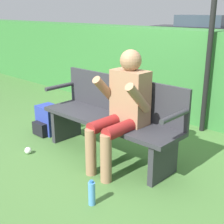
{
  "coord_description": "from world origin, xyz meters",
  "views": [
    {
      "loc": [
        2.23,
        -2.34,
        1.6
      ],
      "look_at": [
        0.15,
        -0.1,
        0.58
      ],
      "focal_mm": 50.0,
      "sensor_mm": 36.0,
      "label": 1
    }
  ],
  "objects_px": {
    "person_seated": "(123,105)",
    "water_bottle": "(92,193)",
    "parked_car": "(201,30)",
    "signpost": "(214,2)",
    "park_bench": "(112,117)",
    "backpack": "(48,120)"
  },
  "relations": [
    {
      "from": "water_bottle",
      "to": "parked_car",
      "type": "relative_size",
      "value": 0.05
    },
    {
      "from": "park_bench",
      "to": "parked_car",
      "type": "relative_size",
      "value": 0.36
    },
    {
      "from": "water_bottle",
      "to": "signpost",
      "type": "distance_m",
      "value": 2.72
    },
    {
      "from": "park_bench",
      "to": "signpost",
      "type": "distance_m",
      "value": 1.88
    },
    {
      "from": "person_seated",
      "to": "water_bottle",
      "type": "relative_size",
      "value": 5.26
    },
    {
      "from": "person_seated",
      "to": "backpack",
      "type": "relative_size",
      "value": 3.23
    },
    {
      "from": "park_bench",
      "to": "water_bottle",
      "type": "height_order",
      "value": "park_bench"
    },
    {
      "from": "backpack",
      "to": "parked_car",
      "type": "relative_size",
      "value": 0.08
    },
    {
      "from": "person_seated",
      "to": "backpack",
      "type": "height_order",
      "value": "person_seated"
    },
    {
      "from": "person_seated",
      "to": "park_bench",
      "type": "bearing_deg",
      "value": 153.95
    },
    {
      "from": "person_seated",
      "to": "signpost",
      "type": "distance_m",
      "value": 1.81
    },
    {
      "from": "person_seated",
      "to": "parked_car",
      "type": "relative_size",
      "value": 0.26
    },
    {
      "from": "park_bench",
      "to": "backpack",
      "type": "xyz_separation_m",
      "value": [
        -1.06,
        -0.12,
        -0.27
      ]
    },
    {
      "from": "park_bench",
      "to": "parked_car",
      "type": "height_order",
      "value": "parked_car"
    },
    {
      "from": "parked_car",
      "to": "signpost",
      "type": "bearing_deg",
      "value": -72.31
    },
    {
      "from": "park_bench",
      "to": "backpack",
      "type": "relative_size",
      "value": 4.56
    },
    {
      "from": "person_seated",
      "to": "parked_car",
      "type": "xyz_separation_m",
      "value": [
        -5.34,
        11.78,
        -0.05
      ]
    },
    {
      "from": "park_bench",
      "to": "backpack",
      "type": "distance_m",
      "value": 1.11
    },
    {
      "from": "parked_car",
      "to": "person_seated",
      "type": "bearing_deg",
      "value": -76.0
    },
    {
      "from": "water_bottle",
      "to": "signpost",
      "type": "xyz_separation_m",
      "value": [
        -0.14,
        2.21,
        1.57
      ]
    },
    {
      "from": "backpack",
      "to": "signpost",
      "type": "xyz_separation_m",
      "value": [
        1.47,
        1.49,
        1.5
      ]
    },
    {
      "from": "water_bottle",
      "to": "signpost",
      "type": "bearing_deg",
      "value": 93.53
    }
  ]
}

